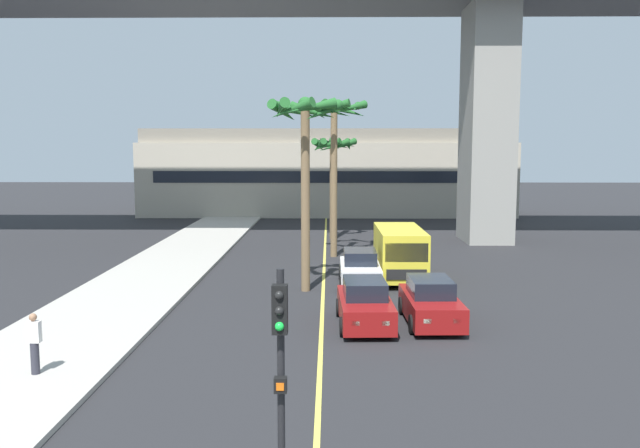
# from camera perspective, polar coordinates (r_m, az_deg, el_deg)

# --- Properties ---
(sidewalk_left) EXTENTS (4.80, 80.00, 0.15)m
(sidewalk_left) POSITION_cam_1_polar(r_m,az_deg,el_deg) (22.18, -21.36, -9.41)
(sidewalk_left) COLOR #ADA89E
(sidewalk_left) RESTS_ON ground
(lane_stripe_center) EXTENTS (0.14, 56.00, 0.01)m
(lane_stripe_center) POSITION_cam_1_polar(r_m,az_deg,el_deg) (28.36, 0.28, -5.63)
(lane_stripe_center) COLOR #DBCC4C
(lane_stripe_center) RESTS_ON ground
(pier_building_backdrop) EXTENTS (32.80, 8.04, 7.65)m
(pier_building_backdrop) POSITION_cam_1_polar(r_m,az_deg,el_deg) (59.71, 0.56, 4.49)
(pier_building_backdrop) COLOR #BCB29E
(pier_building_backdrop) RESTS_ON ground
(car_queue_front) EXTENTS (1.94, 4.15, 1.56)m
(car_queue_front) POSITION_cam_1_polar(r_m,az_deg,el_deg) (22.54, 3.92, -7.01)
(car_queue_front) COLOR maroon
(car_queue_front) RESTS_ON ground
(car_queue_second) EXTENTS (1.91, 4.14, 1.56)m
(car_queue_second) POSITION_cam_1_polar(r_m,az_deg,el_deg) (23.06, 9.59, -6.78)
(car_queue_second) COLOR maroon
(car_queue_second) RESTS_ON ground
(car_queue_third) EXTENTS (1.84, 4.11, 1.56)m
(car_queue_third) POSITION_cam_1_polar(r_m,az_deg,el_deg) (28.91, 3.49, -3.95)
(car_queue_third) COLOR white
(car_queue_third) RESTS_ON ground
(delivery_van) EXTENTS (2.19, 5.26, 2.36)m
(delivery_van) POSITION_cam_1_polar(r_m,az_deg,el_deg) (30.29, 6.93, -2.41)
(delivery_van) COLOR yellow
(delivery_van) RESTS_ON ground
(traffic_light_median_near) EXTENTS (0.24, 0.37, 4.20)m
(traffic_light_median_near) POSITION_cam_1_polar(r_m,az_deg,el_deg) (10.39, -3.45, -12.07)
(traffic_light_median_near) COLOR black
(traffic_light_median_near) RESTS_ON ground
(palm_tree_near_median) EXTENTS (3.69, 3.73, 8.66)m
(palm_tree_near_median) POSITION_cam_1_polar(r_m,az_deg,el_deg) (36.02, 1.24, 8.40)
(palm_tree_near_median) COLOR brown
(palm_tree_near_median) RESTS_ON ground
(palm_tree_mid_median) EXTENTS (3.07, 3.17, 6.76)m
(palm_tree_mid_median) POSITION_cam_1_polar(r_m,az_deg,el_deg) (43.23, 1.14, 5.76)
(palm_tree_mid_median) COLOR brown
(palm_tree_mid_median) RESTS_ON ground
(palm_tree_far_median) EXTENTS (3.18, 3.21, 8.11)m
(palm_tree_far_median) POSITION_cam_1_polar(r_m,az_deg,el_deg) (27.31, -1.26, 8.16)
(palm_tree_far_median) COLOR brown
(palm_tree_far_median) RESTS_ON ground
(pedestrian_mid_block) EXTENTS (0.34, 0.22, 1.62)m
(pedestrian_mid_block) POSITION_cam_1_polar(r_m,az_deg,el_deg) (18.88, -23.59, -9.42)
(pedestrian_mid_block) COLOR #2D2D38
(pedestrian_mid_block) RESTS_ON sidewalk_left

